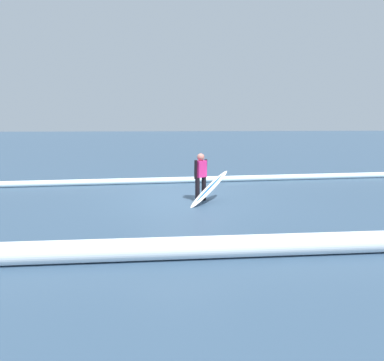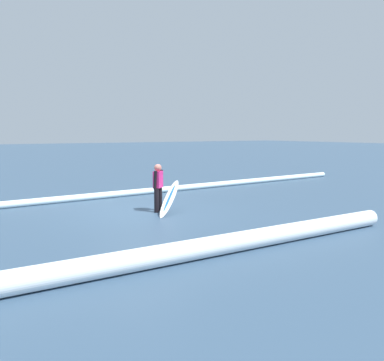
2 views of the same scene
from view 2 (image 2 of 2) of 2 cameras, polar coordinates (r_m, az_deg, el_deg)
ground_plane at (r=12.70m, az=-7.49°, el=-4.30°), size 157.48×157.48×0.00m
surfer at (r=12.52m, az=-4.72°, el=-0.63°), size 0.42×0.45×1.46m
surfboard at (r=12.44m, az=-3.13°, el=-2.43°), size 1.46×1.42×0.91m
wave_crest_foreground at (r=16.49m, az=-4.57°, el=-1.32°), size 21.02×1.40×0.23m
wave_crest_midground at (r=7.21m, az=-10.86°, el=-11.31°), size 14.19×0.49×0.40m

